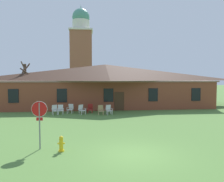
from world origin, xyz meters
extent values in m
plane|color=#517A38|center=(0.00, 0.00, 0.00)|extent=(200.00, 200.00, 0.00)
cube|color=brown|center=(0.00, 19.40, 1.60)|extent=(25.66, 10.00, 3.20)
cube|color=#8C6458|center=(0.00, 19.40, 3.28)|extent=(26.18, 10.20, 0.16)
pyramid|color=#382319|center=(0.00, 19.40, 4.43)|extent=(26.69, 10.40, 2.14)
cube|color=black|center=(-10.27, 14.37, 1.76)|extent=(1.10, 0.06, 1.50)
cube|color=black|center=(-5.13, 14.37, 1.76)|extent=(1.10, 0.06, 1.50)
cube|color=black|center=(0.00, 14.37, 1.76)|extent=(1.10, 0.06, 1.50)
cube|color=black|center=(5.13, 14.37, 1.76)|extent=(1.10, 0.06, 1.50)
cube|color=black|center=(10.27, 14.37, 1.76)|extent=(1.10, 0.06, 1.50)
cube|color=#422819|center=(1.21, 14.37, 1.05)|extent=(1.10, 0.06, 2.10)
cube|color=#93563D|center=(-3.98, 40.85, 7.06)|extent=(4.80, 4.80, 14.12)
cube|color=silver|center=(-3.98, 40.85, 14.30)|extent=(5.18, 5.18, 0.36)
cylinder|color=silver|center=(-3.98, 40.85, 15.58)|extent=(3.80, 3.80, 2.20)
sphere|color=#4C8E7A|center=(-3.98, 40.85, 17.36)|extent=(3.88, 3.88, 3.88)
cone|color=#4C8E7A|center=(-3.98, 40.85, 19.70)|extent=(0.24, 0.24, 1.00)
cylinder|color=slate|center=(-4.67, 1.34, 1.21)|extent=(0.07, 0.07, 2.41)
cylinder|color=white|center=(-4.67, 1.36, 2.09)|extent=(0.81, 0.02, 0.81)
cylinder|color=#B71414|center=(-4.67, 1.33, 2.09)|extent=(0.76, 0.02, 0.76)
cube|color=#B71414|center=(-4.67, 1.34, 1.57)|extent=(0.32, 0.03, 0.16)
cube|color=white|center=(-4.67, 1.36, 1.57)|extent=(0.34, 0.02, 0.18)
cube|color=silver|center=(-5.29, 12.11, 0.18)|extent=(0.06, 0.06, 0.36)
cube|color=silver|center=(-5.72, 11.96, 0.18)|extent=(0.06, 0.06, 0.36)
cube|color=silver|center=(-5.43, 12.53, 0.18)|extent=(0.06, 0.06, 0.36)
cube|color=silver|center=(-5.86, 12.38, 0.18)|extent=(0.06, 0.06, 0.36)
cube|color=silver|center=(-5.57, 12.24, 0.39)|extent=(0.68, 0.67, 0.05)
cube|color=silver|center=(-5.67, 12.54, 0.69)|extent=(0.55, 0.34, 0.54)
cube|color=silver|center=(-5.29, 12.32, 0.58)|extent=(0.21, 0.46, 0.03)
cube|color=silver|center=(-5.24, 12.16, 0.47)|extent=(0.05, 0.05, 0.22)
cube|color=silver|center=(-5.84, 12.13, 0.58)|extent=(0.21, 0.46, 0.03)
cube|color=silver|center=(-5.79, 11.98, 0.47)|extent=(0.05, 0.05, 0.22)
cube|color=white|center=(-4.79, 12.17, 0.18)|extent=(0.06, 0.06, 0.36)
cube|color=white|center=(-5.24, 12.11, 0.18)|extent=(0.06, 0.06, 0.36)
cube|color=white|center=(-4.84, 12.61, 0.18)|extent=(0.06, 0.06, 0.36)
cube|color=white|center=(-5.30, 12.55, 0.18)|extent=(0.06, 0.06, 0.36)
cube|color=white|center=(-5.04, 12.36, 0.39)|extent=(0.60, 0.58, 0.05)
cube|color=white|center=(-5.08, 12.67, 0.69)|extent=(0.53, 0.25, 0.54)
cube|color=white|center=(-4.75, 12.38, 0.58)|extent=(0.12, 0.47, 0.03)
cube|color=white|center=(-4.73, 12.22, 0.47)|extent=(0.04, 0.04, 0.22)
cube|color=white|center=(-5.33, 12.30, 0.58)|extent=(0.12, 0.47, 0.03)
cube|color=white|center=(-5.31, 12.14, 0.47)|extent=(0.04, 0.04, 0.22)
cube|color=silver|center=(-3.98, 12.65, 0.18)|extent=(0.06, 0.06, 0.36)
cube|color=silver|center=(-4.42, 12.77, 0.18)|extent=(0.06, 0.06, 0.36)
cube|color=silver|center=(-3.86, 13.08, 0.18)|extent=(0.06, 0.06, 0.36)
cube|color=silver|center=(-4.30, 13.20, 0.18)|extent=(0.06, 0.06, 0.36)
cube|color=silver|center=(-4.14, 12.93, 0.39)|extent=(0.66, 0.64, 0.05)
cube|color=silver|center=(-4.06, 13.23, 0.69)|extent=(0.54, 0.32, 0.54)
cube|color=silver|center=(-3.87, 12.83, 0.58)|extent=(0.18, 0.47, 0.03)
cube|color=silver|center=(-3.91, 12.68, 0.47)|extent=(0.05, 0.05, 0.22)
cube|color=silver|center=(-4.43, 12.98, 0.58)|extent=(0.18, 0.47, 0.03)
cube|color=silver|center=(-4.47, 12.83, 0.47)|extent=(0.05, 0.05, 0.22)
cube|color=silver|center=(-2.54, 12.17, 0.18)|extent=(0.07, 0.07, 0.36)
cube|color=silver|center=(-2.92, 11.91, 0.18)|extent=(0.07, 0.07, 0.36)
cube|color=silver|center=(-2.79, 12.53, 0.18)|extent=(0.07, 0.07, 0.36)
cube|color=silver|center=(-3.17, 12.28, 0.18)|extent=(0.07, 0.07, 0.36)
cube|color=silver|center=(-2.86, 12.22, 0.39)|extent=(0.74, 0.73, 0.05)
cube|color=silver|center=(-3.03, 12.48, 0.69)|extent=(0.53, 0.44, 0.54)
cube|color=silver|center=(-2.61, 12.37, 0.58)|extent=(0.31, 0.42, 0.03)
cube|color=silver|center=(-2.51, 12.23, 0.47)|extent=(0.06, 0.06, 0.22)
cube|color=silver|center=(-3.09, 12.04, 0.58)|extent=(0.31, 0.42, 0.03)
cube|color=silver|center=(-3.00, 11.91, 0.47)|extent=(0.06, 0.06, 0.22)
cube|color=maroon|center=(-1.89, 12.66, 0.18)|extent=(0.06, 0.06, 0.36)
cube|color=maroon|center=(-2.34, 12.72, 0.18)|extent=(0.06, 0.06, 0.36)
cube|color=maroon|center=(-1.82, 13.09, 0.18)|extent=(0.06, 0.06, 0.36)
cube|color=maroon|center=(-2.27, 13.16, 0.18)|extent=(0.06, 0.06, 0.36)
cube|color=maroon|center=(-2.08, 12.91, 0.39)|extent=(0.61, 0.60, 0.05)
cube|color=maroon|center=(-2.03, 13.22, 0.69)|extent=(0.54, 0.27, 0.54)
cube|color=maroon|center=(-1.80, 12.84, 0.58)|extent=(0.13, 0.47, 0.03)
cube|color=maroon|center=(-1.82, 12.68, 0.47)|extent=(0.05, 0.05, 0.22)
cube|color=maroon|center=(-2.37, 12.93, 0.58)|extent=(0.13, 0.47, 0.03)
cube|color=maroon|center=(-2.39, 12.77, 0.47)|extent=(0.05, 0.05, 0.22)
cube|color=tan|center=(-0.75, 11.45, 0.18)|extent=(0.05, 0.05, 0.36)
cube|color=tan|center=(-1.20, 11.41, 0.18)|extent=(0.05, 0.05, 0.36)
cube|color=tan|center=(-0.78, 11.89, 0.18)|extent=(0.05, 0.05, 0.36)
cube|color=tan|center=(-1.23, 11.86, 0.18)|extent=(0.05, 0.05, 0.36)
cube|color=tan|center=(-0.99, 11.65, 0.39)|extent=(0.57, 0.56, 0.05)
cube|color=tan|center=(-1.01, 11.96, 0.69)|extent=(0.52, 0.23, 0.54)
cube|color=tan|center=(-0.70, 11.65, 0.58)|extent=(0.09, 0.47, 0.03)
cube|color=tan|center=(-0.69, 11.49, 0.47)|extent=(0.04, 0.04, 0.22)
cube|color=tan|center=(-1.28, 11.61, 0.58)|extent=(0.09, 0.47, 0.03)
cube|color=tan|center=(-1.27, 11.45, 0.47)|extent=(0.04, 0.04, 0.22)
cube|color=silver|center=(0.12, 11.57, 0.18)|extent=(0.06, 0.06, 0.36)
cube|color=silver|center=(-0.32, 11.46, 0.18)|extent=(0.06, 0.06, 0.36)
cube|color=silver|center=(0.02, 12.00, 0.18)|extent=(0.06, 0.06, 0.36)
cube|color=silver|center=(-0.43, 11.89, 0.18)|extent=(0.06, 0.06, 0.36)
cube|color=silver|center=(-0.15, 11.73, 0.39)|extent=(0.65, 0.63, 0.05)
cube|color=silver|center=(-0.23, 12.03, 0.69)|extent=(0.54, 0.31, 0.54)
cube|color=silver|center=(0.13, 11.78, 0.58)|extent=(0.17, 0.47, 0.03)
cube|color=silver|center=(0.17, 11.62, 0.47)|extent=(0.05, 0.05, 0.22)
cube|color=silver|center=(-0.43, 11.64, 0.58)|extent=(0.17, 0.47, 0.03)
cube|color=silver|center=(-0.39, 11.48, 0.47)|extent=(0.05, 0.05, 0.22)
cylinder|color=brown|center=(-10.36, 19.18, 2.74)|extent=(0.36, 0.36, 5.47)
cylinder|color=brown|center=(-10.16, 18.62, 4.47)|extent=(1.27, 0.59, 1.00)
cylinder|color=brown|center=(-10.72, 19.24, 4.27)|extent=(0.30, 0.86, 0.93)
cylinder|color=brown|center=(-10.53, 18.94, 5.30)|extent=(0.69, 0.54, 1.03)
cylinder|color=brown|center=(-10.29, 18.66, 3.56)|extent=(1.19, 0.33, 1.38)
cylinder|color=brown|center=(-10.29, 19.63, 5.01)|extent=(1.06, 0.32, 1.23)
cylinder|color=gold|center=(-3.52, 0.84, 0.04)|extent=(0.28, 0.28, 0.08)
cylinder|color=gold|center=(-3.52, 0.84, 0.36)|extent=(0.20, 0.20, 0.55)
sphere|color=gold|center=(-3.52, 0.84, 0.69)|extent=(0.20, 0.20, 0.20)
cylinder|color=gold|center=(-3.65, 0.84, 0.41)|extent=(0.10, 0.08, 0.08)
cylinder|color=gold|center=(-3.39, 0.84, 0.41)|extent=(0.10, 0.08, 0.08)
camera|label=1|loc=(-2.08, -10.22, 3.68)|focal=35.43mm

